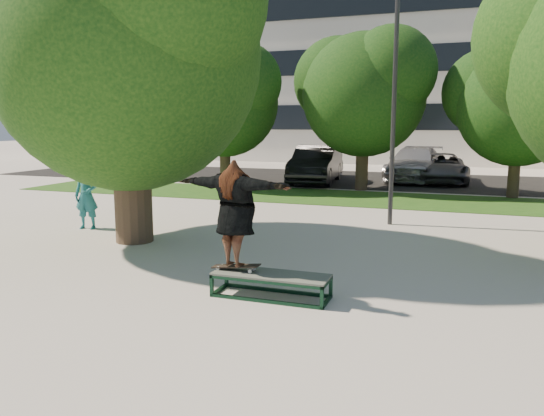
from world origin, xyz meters
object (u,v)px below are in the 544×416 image
at_px(lamppost, 394,103).
at_px(car_silver_a, 319,165).
at_px(car_dark, 316,164).
at_px(car_silver_b, 415,164).
at_px(grind_box, 271,285).
at_px(bystander, 87,196).
at_px(car_grey, 441,168).
at_px(tree_left, 125,40).

distance_m(lamppost, car_silver_a, 12.00).
xyz_separation_m(car_dark, car_silver_b, (4.07, 2.48, -0.06)).
xyz_separation_m(grind_box, bystander, (-6.17, 3.49, 0.66)).
bearing_deg(car_silver_b, lamppost, -83.74).
height_order(lamppost, bystander, lamppost).
bearing_deg(car_grey, bystander, -124.42).
xyz_separation_m(bystander, car_silver_a, (2.43, 13.92, -0.19)).
height_order(bystander, car_dark, bystander).
relative_size(car_grey, car_silver_b, 0.88).
distance_m(tree_left, lamppost, 6.70).
distance_m(lamppost, bystander, 8.15).
bearing_deg(lamppost, car_dark, 116.36).
distance_m(lamppost, car_silver_b, 11.51).
xyz_separation_m(bystander, car_silver_b, (6.86, 14.42, -0.08)).
bearing_deg(lamppost, bystander, -156.14).
bearing_deg(grind_box, tree_left, 147.58).
bearing_deg(lamppost, car_grey, 85.26).
distance_m(tree_left, car_silver_b, 16.38).
relative_size(bystander, car_silver_a, 0.44).
relative_size(tree_left, bystander, 4.20).
bearing_deg(car_silver_a, car_silver_b, 10.96).
distance_m(bystander, car_grey, 16.16).
relative_size(lamppost, car_silver_a, 1.57).
xyz_separation_m(car_dark, car_grey, (5.25, 2.07, -0.17)).
distance_m(car_silver_a, car_grey, 5.62).
bearing_deg(tree_left, car_dark, 85.76).
relative_size(lamppost, car_dark, 1.22).
height_order(grind_box, car_silver_b, car_silver_b).
xyz_separation_m(tree_left, bystander, (-1.85, 0.74, -3.57)).
height_order(bystander, car_silver_b, bystander).
height_order(car_silver_a, car_dark, car_dark).
bearing_deg(lamppost, grind_box, -98.33).
xyz_separation_m(lamppost, car_silver_a, (-4.72, 10.75, -2.49)).
bearing_deg(tree_left, grind_box, -32.42).
xyz_separation_m(lamppost, grind_box, (-0.97, -6.65, -2.96)).
bearing_deg(car_dark, car_silver_a, 95.25).
bearing_deg(car_silver_b, car_grey, -14.31).
xyz_separation_m(tree_left, lamppost, (5.29, 3.91, -1.27)).
relative_size(tree_left, grind_box, 3.95).
bearing_deg(car_grey, lamppost, -99.30).
distance_m(bystander, car_dark, 12.27).
bearing_deg(car_grey, tree_left, -117.32).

